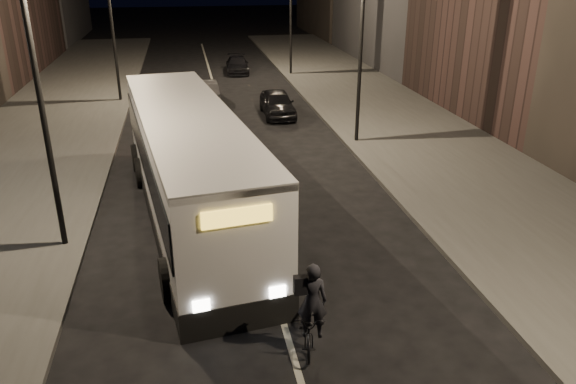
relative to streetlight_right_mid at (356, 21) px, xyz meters
name	(u,v)px	position (x,y,z in m)	size (l,w,h in m)	color
ground	(278,305)	(-5.33, -12.00, -5.36)	(180.00, 180.00, 0.00)	black
sidewalk_right	(401,126)	(3.17, 2.00, -5.28)	(7.00, 70.00, 0.16)	#383836
sidewalk_left	(37,146)	(-13.83, 2.00, -5.28)	(7.00, 70.00, 0.16)	#383836
streetlight_right_mid	(356,21)	(0.00, 0.00, 0.00)	(1.20, 0.44, 8.12)	black
streetlight_left_near	(45,61)	(-10.66, -8.00, 0.00)	(1.20, 0.44, 8.12)	black
streetlight_left_far	(115,5)	(-10.66, 10.00, 0.00)	(1.20, 0.44, 8.12)	black
city_bus	(189,162)	(-7.22, -6.52, -3.47)	(4.47, 13.14, 3.48)	silver
cyclist_on_bicycle	(310,318)	(-4.90, -13.61, -4.66)	(1.01, 1.92, 2.11)	black
car_near	(277,103)	(-2.46, 5.37, -4.69)	(1.59, 3.96, 1.35)	black
car_mid	(204,91)	(-6.15, 9.01, -4.69)	(1.42, 4.08, 1.34)	#38383A
car_far	(237,65)	(-3.35, 17.74, -4.80)	(1.58, 3.90, 1.13)	black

